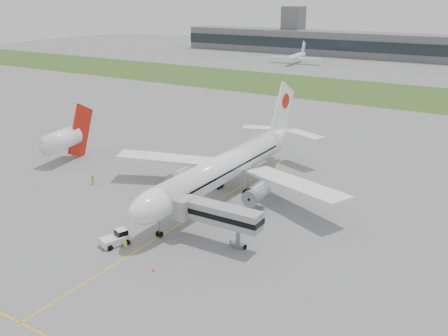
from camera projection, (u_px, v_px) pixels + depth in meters
The scene contains 14 objects.
ground at pixel (213, 204), 88.46m from camera, with size 600.00×600.00×0.00m, color gray.
apron_markings at pixel (197, 214), 84.44m from camera, with size 70.00×70.00×0.04m, color yellow, non-canonical shape.
grass_strip at pixel (389, 94), 184.77m from camera, with size 600.00×50.00×0.02m, color #355A21.
terminal_building at pixel (443, 49), 270.65m from camera, with size 320.00×22.30×14.00m.
control_tower at pixel (292, 52), 319.38m from camera, with size 12.00×12.00×56.00m, color slate, non-canonical shape.
airliner at pixel (227, 166), 90.50m from camera, with size 48.13×53.95×17.88m.
pushback_tug at pixel (117, 238), 73.87m from camera, with size 3.83×4.68×2.12m.
jet_bridge at pixel (215, 214), 73.04m from camera, with size 13.74×4.03×6.36m.
safety_cone_left at pixel (125, 242), 74.03m from camera, with size 0.43×0.43×0.58m, color #F44D0C.
safety_cone_right at pixel (153, 270), 66.71m from camera, with size 0.37×0.37×0.52m, color #F44D0C.
ground_crew_near at pixel (125, 244), 72.41m from camera, with size 0.61×0.40×1.66m, color #F7FA29.
ground_crew_far at pixel (93, 180), 97.06m from camera, with size 0.88×0.69×1.82m, color #D1FE2A.
neighbor_aircraft at pixel (64, 139), 109.36m from camera, with size 6.27×15.91×12.84m.
distant_aircraft_left at pixel (295, 64), 265.92m from camera, with size 28.17×24.85×10.77m, color white, non-canonical shape.
Camera 1 is at (44.56, -68.16, 35.17)m, focal length 40.00 mm.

